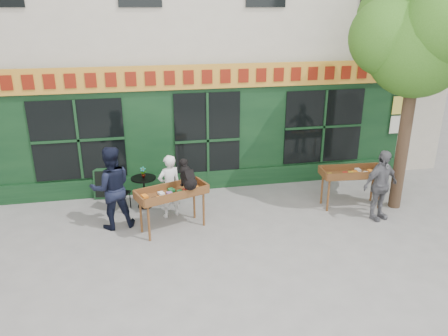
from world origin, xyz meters
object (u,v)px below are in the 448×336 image
Objects in this scene: book_cart_right at (353,175)px; man_left at (111,188)px; man_right at (380,185)px; book_cart_center at (172,195)px; woman at (170,186)px; bistro_table at (144,186)px; dog at (188,174)px.

book_cart_right is 5.64m from man_left.
book_cart_center is at bearing 159.08° from man_right.
man_right is (0.30, -0.75, 0.00)m from book_cart_right.
woman is 0.87m from bistro_table.
book_cart_center is 4.38m from book_cart_right.
bistro_table is at bearing 173.39° from book_cart_right.
book_cart_center is at bearing -171.46° from book_cart_right.
bistro_table is (-4.94, 0.95, -0.28)m from book_cart_right.
book_cart_center is 1.43m from bistro_table.
dog is at bearing -170.38° from book_cart_right.
man_right is at bearing 162.66° from man_left.
woman is at bearing 69.59° from book_cart_center.
book_cart_right is at bearing -10.84° from bistro_table.
woman is 4.79m from man_right.
bistro_table is at bearing -137.59° from man_left.
bistro_table is at bearing 104.43° from dog.
man_right reaches higher than dog.
book_cart_center reaches higher than bistro_table.
bistro_table is (-0.57, 0.63, -0.21)m from woman.
bistro_table is at bearing 146.29° from man_right.
dog is at bearing -55.15° from bistro_table.
book_cart_right is 0.81m from man_right.
dog is 0.40× the size of woman.
woman is at bearing -47.52° from bistro_table.
book_cart_center is 0.59m from dog.
man_left reaches higher than book_cart_right.
book_cart_center is 0.98× the size of man_right.
man_left is at bearing 144.89° from dog.
man_left is (-1.62, 0.43, -0.36)m from dog.
book_cart_right is at bearing 96.03° from man_right.
woman is 0.91× the size of man_right.
book_cart_center is at bearing 69.59° from woman.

